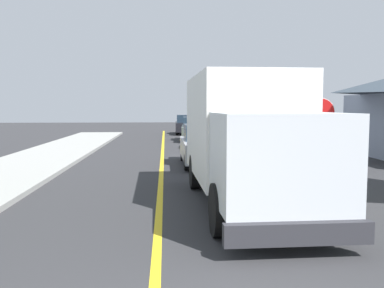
{
  "coord_description": "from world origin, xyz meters",
  "views": [
    {
      "loc": [
        0.15,
        -2.73,
        2.42
      ],
      "look_at": [
        0.87,
        8.41,
        1.4
      ],
      "focal_mm": 38.84,
      "sensor_mm": 36.0,
      "label": 1
    }
  ],
  "objects": [
    {
      "name": "parked_car_near",
      "position": [
        1.74,
        14.21,
        0.79
      ],
      "size": [
        1.84,
        4.42,
        1.67
      ],
      "color": "#B7B7BC",
      "rests_on": "ground"
    },
    {
      "name": "box_truck",
      "position": [
        2.13,
        7.36,
        1.77
      ],
      "size": [
        2.59,
        7.24,
        3.2
      ],
      "color": "silver",
      "rests_on": "ground"
    },
    {
      "name": "parked_car_mid",
      "position": [
        2.6,
        20.53,
        0.79
      ],
      "size": [
        2.01,
        4.48,
        1.67
      ],
      "color": "silver",
      "rests_on": "ground"
    },
    {
      "name": "centre_line_yellow",
      "position": [
        0.0,
        10.0,
        0.0
      ],
      "size": [
        0.16,
        56.0,
        0.01
      ],
      "primitive_type": "cube",
      "color": "gold",
      "rests_on": "ground"
    },
    {
      "name": "stop_sign",
      "position": [
        4.53,
        8.71,
        1.86
      ],
      "size": [
        0.8,
        0.1,
        2.65
      ],
      "color": "gray",
      "rests_on": "ground"
    },
    {
      "name": "parked_van_across",
      "position": [
        5.2,
        14.88,
        0.79
      ],
      "size": [
        2.01,
        4.48,
        1.67
      ],
      "color": "#B7B7BC",
      "rests_on": "ground"
    },
    {
      "name": "parked_car_furthest",
      "position": [
        1.95,
        33.36,
        0.79
      ],
      "size": [
        1.89,
        4.44,
        1.67
      ],
      "color": "black",
      "rests_on": "ground"
    },
    {
      "name": "parked_car_far",
      "position": [
        2.2,
        26.35,
        0.79
      ],
      "size": [
        2.01,
        4.48,
        1.67
      ],
      "color": "#4C564C",
      "rests_on": "ground"
    }
  ]
}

